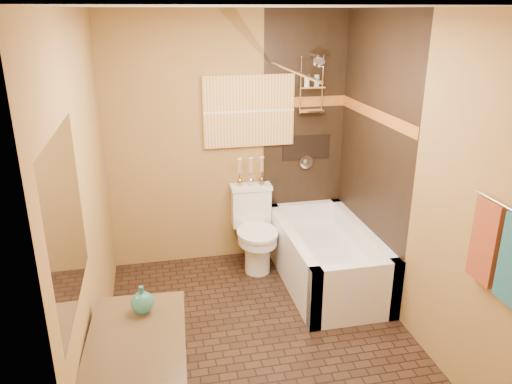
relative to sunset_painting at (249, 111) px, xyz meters
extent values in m
plane|color=black|center=(-0.20, -1.48, -1.55)|extent=(3.00, 3.00, 0.00)
cube|color=#A5773F|center=(-1.40, -1.48, -0.30)|extent=(0.02, 3.00, 2.50)
cube|color=#A5773F|center=(1.00, -1.48, -0.30)|extent=(0.02, 3.00, 2.50)
cube|color=#A5773F|center=(-0.20, 0.02, -0.30)|extent=(2.40, 0.02, 2.50)
cube|color=#A5773F|center=(-0.20, -2.98, -0.30)|extent=(2.40, 0.02, 2.50)
plane|color=silver|center=(-0.20, -1.48, 0.95)|extent=(3.00, 3.00, 0.00)
cube|color=black|center=(0.57, 0.01, -0.30)|extent=(0.85, 0.01, 2.50)
cube|color=black|center=(0.99, -0.73, -0.30)|extent=(0.01, 1.50, 2.50)
cube|color=#97491B|center=(0.57, 0.00, 0.07)|extent=(0.85, 0.01, 0.10)
cube|color=#97491B|center=(0.98, -0.73, 0.07)|extent=(0.01, 1.50, 0.10)
cube|color=black|center=(0.60, 0.01, -0.40)|extent=(0.50, 0.01, 0.25)
cylinder|color=silver|center=(0.60, -0.12, 0.53)|extent=(0.02, 0.26, 0.02)
cylinder|color=silver|center=(0.60, -0.28, 0.48)|extent=(0.11, 0.11, 0.09)
cylinder|color=silver|center=(0.60, -0.01, -0.55)|extent=(0.14, 0.02, 0.14)
cylinder|color=silver|center=(0.20, -0.73, 0.47)|extent=(0.03, 1.55, 0.03)
cylinder|color=silver|center=(0.95, -2.53, -0.10)|extent=(0.02, 0.55, 0.02)
cube|color=maroon|center=(0.96, -2.40, -0.37)|extent=(0.05, 0.22, 0.52)
cube|color=gold|center=(0.00, 0.00, 0.00)|extent=(0.90, 0.04, 0.70)
cube|color=white|center=(-1.39, -2.34, -0.05)|extent=(0.01, 1.00, 0.90)
cube|color=white|center=(0.60, -1.43, -1.27)|extent=(0.80, 0.10, 0.55)
cube|color=white|center=(0.60, -0.03, -1.27)|extent=(0.80, 0.10, 0.55)
cube|color=white|center=(0.25, -0.73, -1.27)|extent=(0.10, 1.50, 0.55)
cube|color=white|center=(0.95, -0.73, -1.27)|extent=(0.10, 1.50, 0.55)
cube|color=white|center=(0.60, -0.73, -1.38)|extent=(0.64, 1.34, 0.35)
cube|color=white|center=(0.00, -0.09, -0.97)|extent=(0.40, 0.19, 0.39)
cube|color=white|center=(0.00, -0.09, -0.76)|extent=(0.42, 0.21, 0.04)
cylinder|color=white|center=(0.00, -0.39, -1.35)|extent=(0.25, 0.25, 0.39)
cylinder|color=white|center=(0.00, -0.39, -1.18)|extent=(0.38, 0.38, 0.10)
cylinder|color=white|center=(0.00, -0.39, -1.12)|extent=(0.40, 0.40, 0.03)
cube|color=black|center=(-1.11, -2.34, -0.79)|extent=(0.59, 0.91, 0.04)
camera|label=1|loc=(-0.95, -4.74, 0.94)|focal=35.00mm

